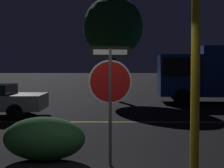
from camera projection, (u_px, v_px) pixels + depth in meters
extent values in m
cube|color=gold|center=(104.00, 122.00, 11.07)|extent=(41.00, 0.12, 0.01)
cylinder|color=#4C4C51|center=(110.00, 108.00, 6.04)|extent=(0.06, 0.06, 2.28)
cylinder|color=white|center=(110.00, 82.00, 6.01)|extent=(0.84, 0.12, 0.84)
cylinder|color=#B71414|center=(110.00, 82.00, 6.01)|extent=(0.78, 0.12, 0.78)
cube|color=black|center=(110.00, 52.00, 5.98)|extent=(0.80, 0.13, 0.22)
cube|color=white|center=(110.00, 52.00, 5.98)|extent=(0.65, 0.12, 0.10)
cylinder|color=yellow|center=(195.00, 77.00, 4.04)|extent=(0.12, 0.12, 3.56)
ellipsoid|color=#285B2D|center=(44.00, 139.00, 6.42)|extent=(1.69, 0.84, 0.91)
cylinder|color=black|center=(15.00, 112.00, 11.43)|extent=(0.60, 0.21, 0.60)
cylinder|color=black|center=(28.00, 106.00, 13.20)|extent=(0.60, 0.21, 0.60)
cube|color=navy|center=(179.00, 75.00, 17.43)|extent=(2.31, 2.28, 2.27)
cube|color=black|center=(179.00, 67.00, 17.41)|extent=(2.09, 2.32, 1.00)
cylinder|color=black|center=(183.00, 97.00, 16.37)|extent=(0.85, 0.32, 0.84)
cylinder|color=black|center=(177.00, 93.00, 18.59)|extent=(0.85, 0.32, 0.84)
cylinder|color=#422D1E|center=(113.00, 74.00, 18.87)|extent=(0.32, 0.32, 3.13)
sphere|color=#19471E|center=(113.00, 27.00, 18.73)|extent=(3.59, 3.59, 3.59)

